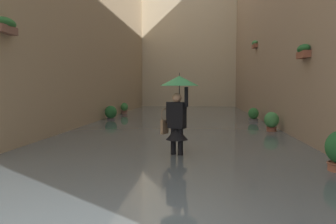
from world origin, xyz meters
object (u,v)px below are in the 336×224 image
Objects in this scene: potted_plant_far_right at (124,109)px; potted_plant_mid_left at (253,116)px; person_wading at (178,104)px; potted_plant_near_left at (271,122)px; potted_plant_mid_right at (111,113)px.

potted_plant_far_right is 1.04× the size of potted_plant_mid_left.
person_wading reaches higher than potted_plant_near_left.
potted_plant_mid_right is (3.66, -8.15, -0.86)m from person_wading.
potted_plant_mid_left is (-2.91, -7.92, -0.93)m from person_wading.
person_wading is 2.48× the size of potted_plant_far_right.
potted_plant_mid_right is at bearing -65.80° from person_wading.
potted_plant_mid_left is 3.47m from potted_plant_near_left.
potted_plant_near_left reaches higher than potted_plant_mid_right.
potted_plant_mid_left is 0.92× the size of potted_plant_near_left.
potted_plant_mid_right is 7.61m from potted_plant_near_left.
person_wading is 12.34m from potted_plant_far_right.
potted_plant_near_left is (-6.78, 7.26, 0.04)m from potted_plant_far_right.
potted_plant_mid_left is at bearing -110.19° from person_wading.
person_wading reaches higher than potted_plant_mid_left.
potted_plant_far_right is at bearing -72.04° from person_wading.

